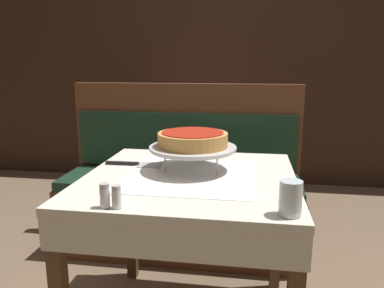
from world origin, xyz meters
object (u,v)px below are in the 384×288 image
Objects in this scene: dining_table_rear at (195,127)px; deep_dish_pizza at (193,139)px; pizza_pan_stand at (193,149)px; salt_shaker at (105,195)px; water_glass_near at (290,198)px; condiment_caddy at (199,112)px; dining_table_front at (190,197)px; booth_bench at (181,200)px; pizza_server at (136,164)px; pepper_shaker at (117,197)px.

deep_dish_pizza is (0.24, -1.66, 0.24)m from dining_table_rear.
pizza_pan_stand reaches higher than salt_shaker.
condiment_caddy is (-0.55, 2.02, -0.01)m from water_glass_near.
booth_bench is (-0.18, 0.76, -0.31)m from dining_table_front.
salt_shaker reaches higher than dining_table_front.
water_glass_near is 2.10m from condiment_caddy.
booth_bench reaches higher than salt_shaker.
condiment_caddy reaches higher than water_glass_near.
salt_shaker is at bearing -91.44° from booth_bench.
deep_dish_pizza is (0.00, 0.07, 0.23)m from dining_table_front.
booth_bench reaches higher than pizza_pan_stand.
dining_table_front is 0.30m from pizza_server.
condiment_caddy reaches higher than dining_table_rear.
pizza_server is at bearing 142.89° from water_glass_near.
dining_table_rear is 2.12m from salt_shaker.
booth_bench is 0.87m from pizza_pan_stand.
dining_table_front is at bearing -91.21° from pizza_pan_stand.
pizza_server is at bearing -92.62° from condiment_caddy.
booth_bench is (0.05, -0.97, -0.30)m from dining_table_rear.
dining_table_front is 1.69m from condiment_caddy.
deep_dish_pizza is (0.18, -0.69, 0.54)m from booth_bench.
dining_table_rear is at bearing 93.21° from booth_bench.
dining_table_rear is 0.52× the size of booth_bench.
dining_table_front is at bearing -76.66° from booth_bench.
pepper_shaker is (0.09, -0.49, 0.03)m from pizza_server.
salt_shaker is at bearing -180.00° from pepper_shaker.
condiment_caddy is at bearing 105.11° from water_glass_near.
pepper_shaker is at bearing -89.50° from booth_bench.
deep_dish_pizza is 3.77× the size of salt_shaker.
booth_bench reaches higher than condiment_caddy.
pizza_pan_stand is (0.18, -0.69, 0.50)m from booth_bench.
pizza_pan_stand is 0.28m from pizza_server.
pizza_pan_stand reaches higher than dining_table_rear.
water_glass_near is at bearing -64.21° from booth_bench.
booth_bench is at bearing 88.56° from salt_shaker.
booth_bench is at bearing 103.34° from dining_table_front.
dining_table_rear is 2.12m from pepper_shaker.
condiment_caddy is at bearing 96.78° from pizza_pan_stand.
condiment_caddy is at bearing 87.38° from pizza_server.
booth_bench is at bearing 90.50° from pepper_shaker.
booth_bench is 1.22m from pepper_shaker.
pizza_pan_stand is at bearing 65.18° from salt_shaker.
pizza_server is (-0.02, -1.62, 0.11)m from dining_table_rear.
pizza_server is at bearing 171.73° from pizza_pan_stand.
pizza_pan_stand is at bearing -8.27° from pizza_server.
booth_bench is 1.01m from condiment_caddy.
deep_dish_pizza is 1.61m from condiment_caddy.
booth_bench is 5.04× the size of deep_dish_pizza.
dining_table_rear is 1.69m from pizza_pan_stand.
dining_table_front is at bearing 61.27° from salt_shaker.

